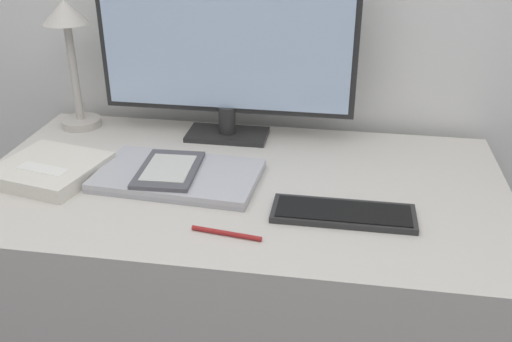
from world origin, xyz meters
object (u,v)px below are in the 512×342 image
Objects in this scene: laptop at (178,176)px; desk_lamp at (69,41)px; ereader at (169,170)px; keyboard at (343,213)px; pen at (226,233)px; monitor at (226,45)px; notebook at (50,169)px.

desk_lamp is (-0.34, 0.26, 0.22)m from laptop.
keyboard is at bearing -13.84° from ereader.
ereader is 0.26m from pen.
monitor is 2.57× the size of notebook.
ereader is at bearing 166.16° from keyboard.
laptop is at bearing 164.89° from keyboard.
keyboard is 0.77× the size of laptop.
ereader is (-0.38, 0.09, 0.02)m from keyboard.
notebook is at bearing -78.14° from desk_lamp.
laptop is at bearing 10.86° from ereader.
desk_lamp is 2.44× the size of pen.
monitor is 0.49m from notebook.
keyboard is 1.14× the size of notebook.
ereader reaches higher than pen.
desk_lamp reaches higher than pen.
notebook is at bearing -140.41° from monitor.
keyboard is at bearing -27.07° from desk_lamp.
monitor reaches higher than laptop.
laptop is at bearing -102.53° from monitor.
notebook reaches higher than keyboard.
keyboard is 2.06× the size of pen.
desk_lamp is (-0.70, 0.36, 0.22)m from keyboard.
monitor is 4.66× the size of pen.
monitor reaches higher than notebook.
monitor is 2.26× the size of keyboard.
notebook is (-0.28, -0.03, 0.01)m from laptop.
pen is (-0.21, -0.10, -0.00)m from keyboard.
notebook is 1.81× the size of pen.
ereader is at bearing 5.00° from notebook.
desk_lamp is at bearing 136.87° from pen.
laptop is 0.25m from pen.
ereader is 0.27m from notebook.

